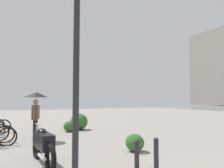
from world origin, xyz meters
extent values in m
cube|color=#9E9384|center=(45.48, -61.26, 11.76)|extent=(17.73, 12.18, 23.51)
cylinder|color=#232328|center=(3.16, 1.16, 2.11)|extent=(0.14, 0.14, 4.21)
torus|color=black|center=(3.99, 1.53, 0.30)|extent=(0.73, 0.18, 0.72)
torus|color=black|center=(5.43, 1.65, 0.30)|extent=(0.73, 0.18, 0.72)
cube|color=black|center=(4.66, 1.58, 0.62)|extent=(1.12, 0.41, 0.40)
ellipsoid|color=black|center=(4.89, 1.60, 0.80)|extent=(0.46, 0.32, 0.24)
cylinder|color=silver|center=(5.37, 1.64, 0.62)|extent=(0.18, 0.07, 0.66)
cylinder|color=silver|center=(5.31, 1.64, 0.98)|extent=(0.60, 0.09, 0.04)
cylinder|color=silver|center=(4.25, 1.69, 0.30)|extent=(0.56, 0.13, 0.09)
torus|color=black|center=(7.62, 2.41, 0.33)|extent=(0.15, 0.72, 0.72)
cylinder|color=#2D47B7|center=(7.59, 2.63, 0.33)|extent=(0.09, 0.45, 0.04)
torus|color=black|center=(8.33, 2.46, 0.33)|extent=(0.06, 0.72, 0.72)
torus|color=black|center=(8.97, 2.65, 0.33)|extent=(0.08, 0.72, 0.72)
torus|color=black|center=(11.27, 2.51, 0.33)|extent=(0.13, 0.72, 0.72)
cylinder|color=black|center=(8.21, 1.37, 0.45)|extent=(0.14, 0.14, 0.90)
cylinder|color=black|center=(8.39, 1.30, 0.45)|extent=(0.14, 0.14, 0.90)
cube|color=brown|center=(8.30, 1.33, 1.18)|extent=(0.46, 0.37, 0.60)
sphere|color=tan|center=(8.30, 1.33, 1.60)|extent=(0.22, 0.22, 0.22)
cylinder|color=brown|center=(8.06, 1.43, 1.15)|extent=(0.10, 0.10, 0.58)
cylinder|color=brown|center=(8.54, 1.24, 1.15)|extent=(0.10, 0.10, 0.58)
cone|color=black|center=(8.30, 1.33, 1.92)|extent=(1.00, 1.00, 0.22)
cylinder|color=gray|center=(8.30, 1.33, 1.50)|extent=(0.02, 0.02, 0.80)
cylinder|color=#232328|center=(2.94, -0.82, 0.34)|extent=(0.12, 0.12, 0.68)
sphere|color=#232328|center=(2.94, -0.82, 0.72)|extent=(0.13, 0.13, 0.13)
cylinder|color=#232328|center=(3.25, -0.46, 0.30)|extent=(0.12, 0.12, 0.60)
sphere|color=#232328|center=(3.25, -0.46, 0.64)|extent=(0.13, 0.13, 0.13)
ellipsoid|color=#2D6628|center=(10.68, -1.35, 0.46)|extent=(1.07, 0.97, 0.91)
ellipsoid|color=#2D6628|center=(4.81, -1.39, 0.29)|extent=(0.67, 0.60, 0.57)
ellipsoid|color=#2D6628|center=(10.12, -0.63, 0.29)|extent=(0.67, 0.60, 0.57)
camera|label=1|loc=(-1.51, 2.60, 1.72)|focal=35.34mm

